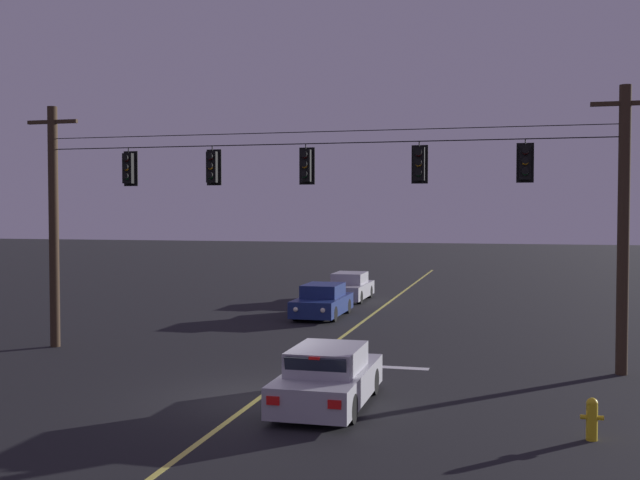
# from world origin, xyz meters

# --- Properties ---
(ground_plane) EXTENTS (180.00, 180.00, 0.00)m
(ground_plane) POSITION_xyz_m (0.00, 0.00, 0.00)
(ground_plane) COLOR black
(lane_centre_stripe) EXTENTS (0.14, 60.00, 0.01)m
(lane_centre_stripe) POSITION_xyz_m (0.00, 10.99, 0.00)
(lane_centre_stripe) COLOR #D1C64C
(lane_centre_stripe) RESTS_ON ground
(stop_bar_paint) EXTENTS (3.40, 0.36, 0.01)m
(stop_bar_paint) POSITION_xyz_m (1.90, 4.39, 0.00)
(stop_bar_paint) COLOR silver
(stop_bar_paint) RESTS_ON ground
(signal_span_assembly) EXTENTS (19.39, 0.32, 7.91)m
(signal_span_assembly) POSITION_xyz_m (0.00, 4.99, 4.11)
(signal_span_assembly) COLOR #38281C
(signal_span_assembly) RESTS_ON ground
(traffic_light_leftmost) EXTENTS (0.48, 0.41, 1.22)m
(traffic_light_leftmost) POSITION_xyz_m (-6.06, 4.97, 5.86)
(traffic_light_leftmost) COLOR black
(traffic_light_left_inner) EXTENTS (0.48, 0.41, 1.22)m
(traffic_light_left_inner) POSITION_xyz_m (-3.20, 4.97, 5.86)
(traffic_light_left_inner) COLOR black
(traffic_light_centre) EXTENTS (0.48, 0.41, 1.22)m
(traffic_light_centre) POSITION_xyz_m (-0.19, 4.97, 5.86)
(traffic_light_centre) COLOR black
(traffic_light_right_inner) EXTENTS (0.48, 0.41, 1.22)m
(traffic_light_right_inner) POSITION_xyz_m (3.22, 4.97, 5.86)
(traffic_light_right_inner) COLOR black
(traffic_light_rightmost) EXTENTS (0.48, 0.41, 1.22)m
(traffic_light_rightmost) POSITION_xyz_m (6.19, 4.97, 5.86)
(traffic_light_rightmost) COLOR black
(car_waiting_near_lane) EXTENTS (1.80, 4.33, 1.39)m
(car_waiting_near_lane) POSITION_xyz_m (1.78, -0.29, 0.65)
(car_waiting_near_lane) COLOR #A5A5AD
(car_waiting_near_lane) RESTS_ON ground
(car_oncoming_lead) EXTENTS (1.80, 4.42, 1.39)m
(car_oncoming_lead) POSITION_xyz_m (-1.94, 14.10, 0.65)
(car_oncoming_lead) COLOR navy
(car_oncoming_lead) RESTS_ON ground
(car_oncoming_trailing) EXTENTS (1.80, 4.42, 1.39)m
(car_oncoming_trailing) POSITION_xyz_m (-2.07, 20.24, 0.65)
(car_oncoming_trailing) COLOR #A5A5AD
(car_oncoming_trailing) RESTS_ON ground
(fire_hydrant) EXTENTS (0.44, 0.22, 0.84)m
(fire_hydrant) POSITION_xyz_m (7.40, -1.56, 0.44)
(fire_hydrant) COLOR gold
(fire_hydrant) RESTS_ON ground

